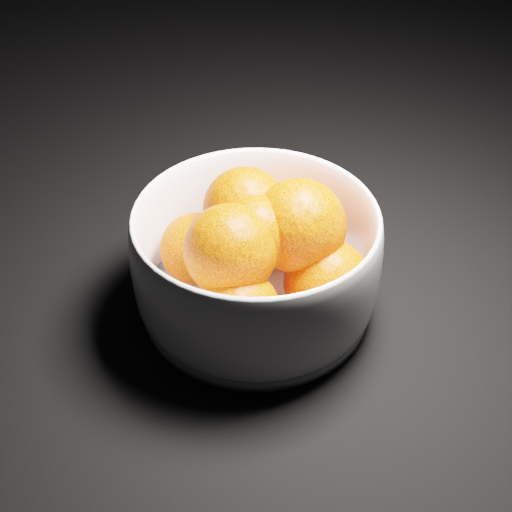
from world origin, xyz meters
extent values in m
cylinder|color=white|center=(0.25, -0.14, 0.01)|extent=(0.21, 0.21, 0.01)
sphere|color=#FF4D0D|center=(0.28, -0.08, 0.05)|extent=(0.07, 0.07, 0.07)
sphere|color=#FF4D0D|center=(0.20, -0.10, 0.05)|extent=(0.07, 0.07, 0.07)
sphere|color=#FF4D0D|center=(0.22, -0.19, 0.05)|extent=(0.07, 0.07, 0.07)
sphere|color=#FF4D0D|center=(0.30, -0.17, 0.05)|extent=(0.07, 0.07, 0.07)
sphere|color=#FF4D0D|center=(0.25, -0.11, 0.09)|extent=(0.07, 0.07, 0.07)
sphere|color=#FF4D0D|center=(0.22, -0.16, 0.09)|extent=(0.08, 0.08, 0.08)
sphere|color=#FF4D0D|center=(0.29, -0.14, 0.09)|extent=(0.08, 0.08, 0.08)
sphere|color=#FF4D0D|center=(0.25, -0.14, 0.09)|extent=(0.07, 0.07, 0.07)
camera|label=1|loc=(0.14, -0.60, 0.46)|focal=50.00mm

